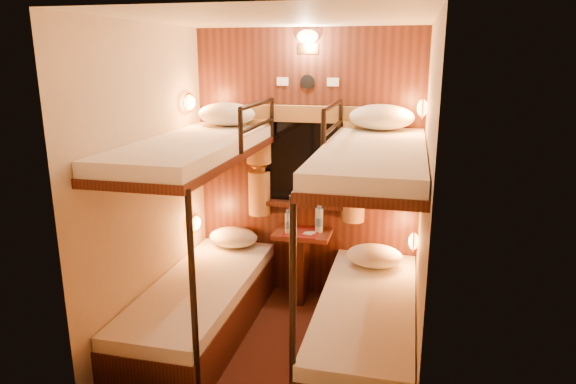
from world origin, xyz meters
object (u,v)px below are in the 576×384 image
(bunk_left, at_px, (200,269))
(bottle_left, at_px, (288,223))
(bunk_right, at_px, (368,286))
(table, at_px, (302,257))
(bottle_right, at_px, (319,220))

(bunk_left, xyz_separation_m, bottle_left, (0.54, 0.71, 0.19))
(bunk_right, distance_m, table, 1.02)
(bottle_left, bearing_deg, bottle_right, 22.96)
(bunk_left, distance_m, table, 1.02)
(bunk_right, bearing_deg, bottle_left, 136.80)
(bunk_right, bearing_deg, bottle_right, 121.62)
(bunk_left, relative_size, table, 2.90)
(table, bearing_deg, bottle_left, -148.88)
(bunk_left, bearing_deg, table, 50.33)
(table, bearing_deg, bunk_right, -50.33)
(bunk_right, xyz_separation_m, table, (-0.65, 0.78, -0.14))
(table, height_order, bottle_left, bottle_left)
(bottle_left, distance_m, bottle_right, 0.28)
(bunk_left, distance_m, bottle_right, 1.16)
(bunk_right, relative_size, bottle_left, 8.74)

